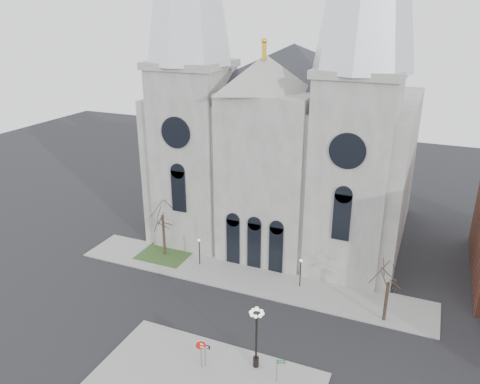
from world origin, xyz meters
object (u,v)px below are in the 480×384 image
at_px(one_way_sign, 205,350).
at_px(street_name_sign, 278,368).
at_px(globe_lamp, 256,330).
at_px(stop_sign, 201,348).

bearing_deg(one_way_sign, street_name_sign, 13.65).
relative_size(globe_lamp, street_name_sign, 2.66).
bearing_deg(globe_lamp, street_name_sign, -23.04).
bearing_deg(one_way_sign, stop_sign, -128.92).
xyz_separation_m(stop_sign, street_name_sign, (6.28, 0.89, -0.61)).
relative_size(stop_sign, globe_lamp, 0.46).
relative_size(one_way_sign, street_name_sign, 1.06).
height_order(stop_sign, globe_lamp, globe_lamp).
relative_size(stop_sign, one_way_sign, 1.16).
bearing_deg(street_name_sign, one_way_sign, 165.58).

